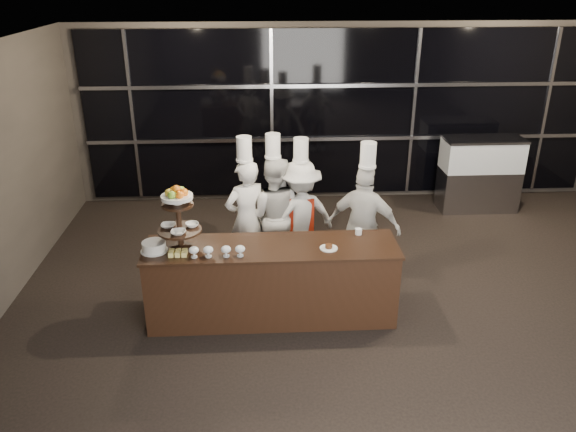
{
  "coord_description": "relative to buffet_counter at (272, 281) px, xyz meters",
  "views": [
    {
      "loc": [
        -1.44,
        -4.36,
        3.74
      ],
      "look_at": [
        -1.11,
        1.53,
        1.15
      ],
      "focal_mm": 35.0,
      "sensor_mm": 36.0,
      "label": 1
    }
  ],
  "objects": [
    {
      "name": "room",
      "position": [
        1.31,
        -1.23,
        1.03
      ],
      "size": [
        10.0,
        10.0,
        10.0
      ],
      "color": "black",
      "rests_on": "ground"
    },
    {
      "name": "window_wall",
      "position": [
        1.31,
        3.7,
        1.04
      ],
      "size": [
        8.6,
        0.1,
        2.8
      ],
      "color": "black",
      "rests_on": "ground"
    },
    {
      "name": "buffet_counter",
      "position": [
        0.0,
        0.0,
        0.0
      ],
      "size": [
        2.84,
        0.74,
        0.92
      ],
      "color": "black",
      "rests_on": "ground"
    },
    {
      "name": "display_stand",
      "position": [
        -1.0,
        -0.0,
        0.87
      ],
      "size": [
        0.48,
        0.48,
        0.74
      ],
      "color": "black",
      "rests_on": "buffet_counter"
    },
    {
      "name": "compotes",
      "position": [
        -0.59,
        -0.22,
        0.54
      ],
      "size": [
        0.6,
        0.11,
        0.12
      ],
      "color": "silver",
      "rests_on": "buffet_counter"
    },
    {
      "name": "layer_cake",
      "position": [
        -1.29,
        -0.05,
        0.51
      ],
      "size": [
        0.3,
        0.3,
        0.11
      ],
      "color": "white",
      "rests_on": "buffet_counter"
    },
    {
      "name": "pastry_squares",
      "position": [
        -1.01,
        -0.16,
        0.48
      ],
      "size": [
        0.19,
        0.13,
        0.05
      ],
      "color": "#FDED7C",
      "rests_on": "buffet_counter"
    },
    {
      "name": "small_plate",
      "position": [
        0.63,
        -0.1,
        0.47
      ],
      "size": [
        0.2,
        0.2,
        0.05
      ],
      "color": "white",
      "rests_on": "buffet_counter"
    },
    {
      "name": "chef_cup",
      "position": [
        1.02,
        0.25,
        0.49
      ],
      "size": [
        0.08,
        0.08,
        0.07
      ],
      "primitive_type": "cylinder",
      "color": "white",
      "rests_on": "buffet_counter"
    },
    {
      "name": "display_case",
      "position": [
        3.56,
        3.07,
        0.22
      ],
      "size": [
        1.29,
        0.56,
        1.24
      ],
      "color": "#A5A5AA",
      "rests_on": "ground"
    },
    {
      "name": "chef_a",
      "position": [
        -0.3,
        1.01,
        0.36
      ],
      "size": [
        0.69,
        0.61,
        1.9
      ],
      "color": "white",
      "rests_on": "ground"
    },
    {
      "name": "chef_b",
      "position": [
        0.06,
        1.18,
        0.34
      ],
      "size": [
        0.85,
        0.71,
        1.88
      ],
      "color": "silver",
      "rests_on": "ground"
    },
    {
      "name": "chef_c",
      "position": [
        0.41,
        1.18,
        0.31
      ],
      "size": [
        1.12,
        0.88,
        1.82
      ],
      "color": "silver",
      "rests_on": "ground"
    },
    {
      "name": "chef_d",
      "position": [
        1.18,
        0.73,
        0.35
      ],
      "size": [
        1.01,
        0.74,
        1.89
      ],
      "color": "silver",
      "rests_on": "ground"
    }
  ]
}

